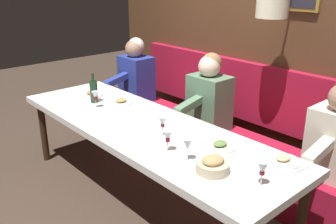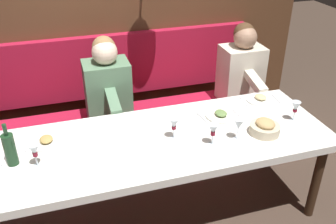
{
  "view_description": "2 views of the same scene",
  "coord_description": "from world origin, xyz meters",
  "px_view_note": "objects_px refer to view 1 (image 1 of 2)",
  "views": [
    {
      "loc": [
        -1.79,
        -2.34,
        1.96
      ],
      "look_at": [
        0.05,
        -0.27,
        0.92
      ],
      "focal_mm": 39.36,
      "sensor_mm": 36.0,
      "label": 1
    },
    {
      "loc": [
        -2.16,
        0.41,
        2.24
      ],
      "look_at": [
        0.05,
        -0.27,
        0.92
      ],
      "focal_mm": 39.96,
      "sensor_mm": 36.0,
      "label": 2
    }
  ],
  "objects_px": {
    "dining_table": "(143,131)",
    "diner_near": "(209,95)",
    "wine_glass_0": "(95,96)",
    "wine_bottle": "(94,91)",
    "wine_glass_1": "(262,169)",
    "bread_bowl": "(213,165)",
    "wine_glass_2": "(188,145)",
    "diner_middle": "(136,72)",
    "wine_glass_4": "(163,122)",
    "wine_glass_3": "(168,137)"
  },
  "relations": [
    {
      "from": "wine_glass_4",
      "to": "wine_glass_0",
      "type": "bearing_deg",
      "value": 92.83
    },
    {
      "from": "wine_glass_1",
      "to": "bread_bowl",
      "type": "bearing_deg",
      "value": 107.37
    },
    {
      "from": "wine_bottle",
      "to": "wine_glass_1",
      "type": "bearing_deg",
      "value": -91.78
    },
    {
      "from": "wine_glass_2",
      "to": "diner_near",
      "type": "bearing_deg",
      "value": 35.88
    },
    {
      "from": "wine_glass_2",
      "to": "wine_glass_3",
      "type": "xyz_separation_m",
      "value": [
        -0.01,
        0.2,
        -0.0
      ]
    },
    {
      "from": "dining_table",
      "to": "wine_glass_0",
      "type": "bearing_deg",
      "value": 96.26
    },
    {
      "from": "dining_table",
      "to": "diner_near",
      "type": "bearing_deg",
      "value": 2.82
    },
    {
      "from": "diner_near",
      "to": "wine_glass_4",
      "type": "xyz_separation_m",
      "value": [
        -0.91,
        -0.33,
        0.04
      ]
    },
    {
      "from": "wine_glass_3",
      "to": "bread_bowl",
      "type": "bearing_deg",
      "value": -87.26
    },
    {
      "from": "wine_glass_1",
      "to": "wine_glass_0",
      "type": "bearing_deg",
      "value": 90.3
    },
    {
      "from": "dining_table",
      "to": "wine_glass_4",
      "type": "xyz_separation_m",
      "value": [
        -0.03,
        -0.29,
        0.17
      ]
    },
    {
      "from": "wine_glass_1",
      "to": "wine_bottle",
      "type": "height_order",
      "value": "wine_bottle"
    },
    {
      "from": "diner_near",
      "to": "wine_glass_0",
      "type": "distance_m",
      "value": 1.13
    },
    {
      "from": "wine_bottle",
      "to": "wine_glass_0",
      "type": "bearing_deg",
      "value": -116.13
    },
    {
      "from": "wine_glass_0",
      "to": "bread_bowl",
      "type": "height_order",
      "value": "wine_glass_0"
    },
    {
      "from": "diner_near",
      "to": "wine_glass_1",
      "type": "bearing_deg",
      "value": -126.08
    },
    {
      "from": "wine_glass_0",
      "to": "wine_glass_1",
      "type": "relative_size",
      "value": 1.0
    },
    {
      "from": "dining_table",
      "to": "wine_bottle",
      "type": "relative_size",
      "value": 9.63
    },
    {
      "from": "wine_glass_4",
      "to": "wine_bottle",
      "type": "bearing_deg",
      "value": 88.57
    },
    {
      "from": "diner_near",
      "to": "wine_glass_2",
      "type": "relative_size",
      "value": 4.82
    },
    {
      "from": "diner_near",
      "to": "wine_glass_1",
      "type": "xyz_separation_m",
      "value": [
        -0.94,
        -1.29,
        0.04
      ]
    },
    {
      "from": "wine_glass_0",
      "to": "bread_bowl",
      "type": "xyz_separation_m",
      "value": [
        -0.09,
        -1.59,
        -0.07
      ]
    },
    {
      "from": "wine_glass_2",
      "to": "wine_glass_4",
      "type": "relative_size",
      "value": 1.0
    },
    {
      "from": "dining_table",
      "to": "bread_bowl",
      "type": "distance_m",
      "value": 0.96
    },
    {
      "from": "diner_middle",
      "to": "wine_glass_0",
      "type": "bearing_deg",
      "value": -146.63
    },
    {
      "from": "wine_glass_1",
      "to": "diner_near",
      "type": "bearing_deg",
      "value": 53.92
    },
    {
      "from": "dining_table",
      "to": "wine_glass_4",
      "type": "height_order",
      "value": "wine_glass_4"
    },
    {
      "from": "diner_middle",
      "to": "wine_glass_2",
      "type": "xyz_separation_m",
      "value": [
        -1.05,
        -2.0,
        0.04
      ]
    },
    {
      "from": "wine_bottle",
      "to": "bread_bowl",
      "type": "bearing_deg",
      "value": -95.26
    },
    {
      "from": "wine_glass_3",
      "to": "wine_glass_4",
      "type": "distance_m",
      "value": 0.28
    },
    {
      "from": "diner_middle",
      "to": "wine_glass_3",
      "type": "bearing_deg",
      "value": -120.49
    },
    {
      "from": "diner_near",
      "to": "wine_glass_3",
      "type": "xyz_separation_m",
      "value": [
        -1.06,
        -0.56,
        0.04
      ]
    },
    {
      "from": "diner_middle",
      "to": "wine_glass_4",
      "type": "height_order",
      "value": "diner_middle"
    },
    {
      "from": "dining_table",
      "to": "wine_glass_2",
      "type": "xyz_separation_m",
      "value": [
        -0.17,
        -0.72,
        0.18
      ]
    },
    {
      "from": "diner_middle",
      "to": "wine_glass_4",
      "type": "relative_size",
      "value": 4.82
    },
    {
      "from": "diner_middle",
      "to": "bread_bowl",
      "type": "distance_m",
      "value": 2.45
    },
    {
      "from": "diner_near",
      "to": "wine_glass_4",
      "type": "bearing_deg",
      "value": -160.01
    },
    {
      "from": "diner_near",
      "to": "wine_bottle",
      "type": "height_order",
      "value": "diner_near"
    },
    {
      "from": "wine_glass_2",
      "to": "wine_glass_3",
      "type": "bearing_deg",
      "value": 92.62
    },
    {
      "from": "wine_glass_3",
      "to": "wine_glass_4",
      "type": "xyz_separation_m",
      "value": [
        0.15,
        0.23,
        0.0
      ]
    },
    {
      "from": "dining_table",
      "to": "wine_bottle",
      "type": "xyz_separation_m",
      "value": [
        0.0,
        0.8,
        0.18
      ]
    },
    {
      "from": "wine_glass_1",
      "to": "wine_glass_3",
      "type": "distance_m",
      "value": 0.74
    },
    {
      "from": "dining_table",
      "to": "diner_near",
      "type": "distance_m",
      "value": 0.89
    },
    {
      "from": "diner_near",
      "to": "wine_glass_2",
      "type": "xyz_separation_m",
      "value": [
        -1.05,
        -0.76,
        0.04
      ]
    },
    {
      "from": "dining_table",
      "to": "bread_bowl",
      "type": "relative_size",
      "value": 13.13
    },
    {
      "from": "wine_glass_1",
      "to": "wine_glass_2",
      "type": "xyz_separation_m",
      "value": [
        -0.11,
        0.53,
        0.0
      ]
    },
    {
      "from": "diner_near",
      "to": "wine_glass_0",
      "type": "xyz_separation_m",
      "value": [
        -0.95,
        0.61,
        0.04
      ]
    },
    {
      "from": "bread_bowl",
      "to": "diner_near",
      "type": "bearing_deg",
      "value": 43.45
    },
    {
      "from": "diner_near",
      "to": "wine_glass_0",
      "type": "height_order",
      "value": "diner_near"
    },
    {
      "from": "diner_near",
      "to": "diner_middle",
      "type": "distance_m",
      "value": 1.24
    }
  ]
}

